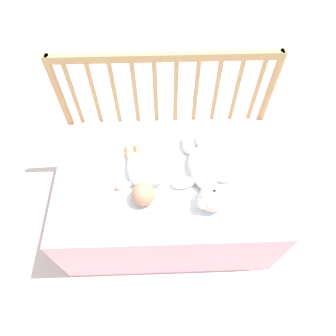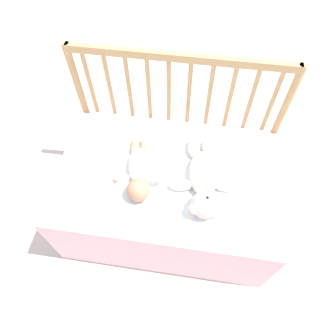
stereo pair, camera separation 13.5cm
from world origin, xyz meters
name	(u,v)px [view 1 (the left image)]	position (x,y,z in m)	size (l,w,h in m)	color
ground_plane	(168,215)	(0.00, 0.00, 0.00)	(12.00, 12.00, 0.00)	silver
crib_mattress	(168,197)	(0.00, 0.00, 0.22)	(1.06, 0.67, 0.43)	#EDB7C6
crib_rail	(166,99)	(0.00, 0.36, 0.58)	(1.06, 0.04, 0.84)	tan
blanket	(174,174)	(0.03, 0.01, 0.44)	(0.79, 0.53, 0.01)	white
teddy_bear	(205,175)	(0.17, -0.03, 0.48)	(0.32, 0.45, 0.13)	silver
baby	(139,178)	(-0.13, -0.04, 0.48)	(0.26, 0.36, 0.11)	white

